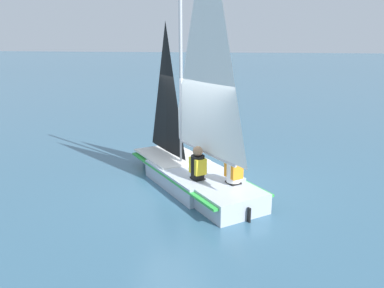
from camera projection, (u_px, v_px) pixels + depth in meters
ground_plane at (192, 185)px, 8.98m from camera, size 260.00×260.00×0.00m
sailboat_main at (193, 150)px, 8.71m from camera, size 3.93×4.01×5.91m
sailor_helm at (198, 170)px, 8.12m from camera, size 0.42×0.43×1.16m
sailor_crew at (234, 174)px, 7.88m from camera, size 0.42×0.43×1.16m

